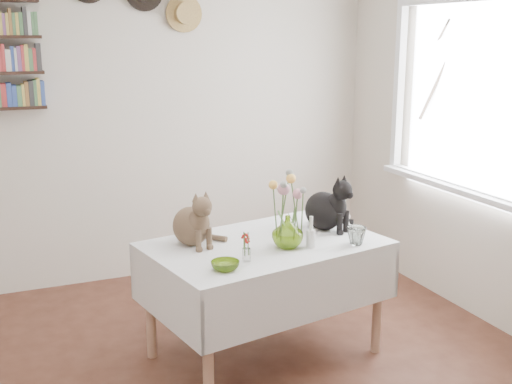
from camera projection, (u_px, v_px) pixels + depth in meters
name	position (u px, v px, depth m)	size (l,w,h in m)	color
room	(234.00, 182.00, 2.89)	(4.08, 4.58, 2.58)	brown
window	(464.00, 111.00, 4.31)	(0.12, 1.52, 1.32)	white
dining_table	(265.00, 271.00, 3.78)	(1.47, 1.09, 0.71)	white
tabby_cat	(191.00, 216.00, 3.67)	(0.23, 0.29, 0.34)	brown
black_cat	(324.00, 201.00, 3.97)	(0.24, 0.31, 0.36)	black
flower_vase	(288.00, 232.00, 3.63)	(0.18, 0.18, 0.19)	#9EC534
green_bowl	(225.00, 266.00, 3.30)	(0.15, 0.15, 0.05)	#9EC534
drinking_glass	(356.00, 236.00, 3.70)	(0.11, 0.11, 0.10)	white
candlestick	(311.00, 237.00, 3.65)	(0.05, 0.05, 0.18)	white
berry_jar	(247.00, 247.00, 3.41)	(0.04, 0.04, 0.18)	white
porcelain_figurine	(348.00, 223.00, 3.98)	(0.05, 0.05, 0.10)	white
flower_bouquet	(287.00, 189.00, 3.58)	(0.17, 0.13, 0.39)	#4C7233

